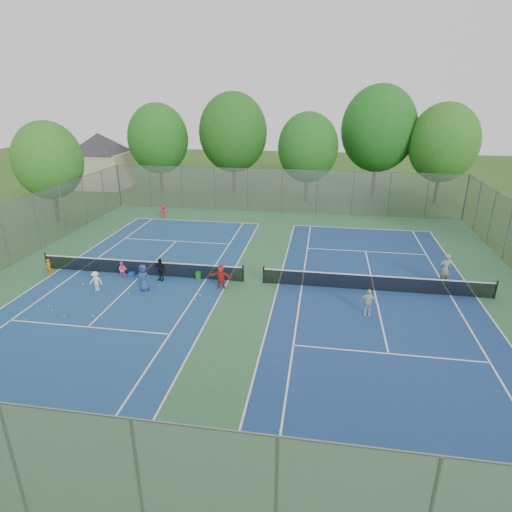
{
  "coord_description": "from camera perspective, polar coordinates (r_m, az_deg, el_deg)",
  "views": [
    {
      "loc": [
        3.85,
        -22.82,
        10.6
      ],
      "look_at": [
        0.0,
        1.0,
        1.3
      ],
      "focal_mm": 30.0,
      "sensor_mm": 36.0,
      "label": 1
    }
  ],
  "objects": [
    {
      "name": "tennis_ball_6",
      "position": [
        22.84,
        -19.79,
        -7.85
      ],
      "size": [
        0.07,
        0.07,
        0.07
      ],
      "primitive_type": "sphere",
      "color": "#B1CC2F",
      "rests_on": "ground"
    },
    {
      "name": "student_d",
      "position": [
        26.06,
        -12.65,
        -1.77
      ],
      "size": [
        0.9,
        0.59,
        1.42
      ],
      "primitive_type": "imported",
      "rotation": [
        0.0,
        0.0,
        -0.32
      ],
      "color": "black",
      "rests_on": "ground"
    },
    {
      "name": "net_left",
      "position": [
        27.23,
        -15.06,
        -1.56
      ],
      "size": [
        12.87,
        0.1,
        0.91
      ],
      "primitive_type": "cube",
      "color": "black",
      "rests_on": "ground"
    },
    {
      "name": "tree_nc",
      "position": [
        44.16,
        6.93,
        14.17
      ],
      "size": [
        6.0,
        6.0,
        8.85
      ],
      "color": "#443326",
      "rests_on": "ground"
    },
    {
      "name": "tree_side_w",
      "position": [
        40.35,
        -25.97,
        11.39
      ],
      "size": [
        5.6,
        5.6,
        8.47
      ],
      "color": "#443326",
      "rests_on": "ground"
    },
    {
      "name": "fence_south",
      "position": [
        11.63,
        -15.26,
        -27.58
      ],
      "size": [
        32.0,
        0.1,
        4.0
      ],
      "primitive_type": "cube",
      "color": "gray",
      "rests_on": "ground"
    },
    {
      "name": "student_c",
      "position": [
        25.85,
        -20.57,
        -3.15
      ],
      "size": [
        0.77,
        0.46,
        1.16
      ],
      "primitive_type": "imported",
      "rotation": [
        0.0,
        0.0,
        0.03
      ],
      "color": "white",
      "rests_on": "ground"
    },
    {
      "name": "tree_nl",
      "position": [
        47.04,
        -3.06,
        16.11
      ],
      "size": [
        7.2,
        7.2,
        10.69
      ],
      "color": "#443326",
      "rests_on": "ground"
    },
    {
      "name": "tennis_ball_5",
      "position": [
        25.2,
        -25.97,
        -6.01
      ],
      "size": [
        0.07,
        0.07,
        0.07
      ],
      "primitive_type": "sphere",
      "color": "#A4C82E",
      "rests_on": "ground"
    },
    {
      "name": "tree_nw",
      "position": [
        48.47,
        -12.92,
        15.0
      ],
      "size": [
        6.4,
        6.4,
        9.58
      ],
      "color": "#443326",
      "rests_on": "ground"
    },
    {
      "name": "court_left",
      "position": [
        27.39,
        -14.97,
        -2.41
      ],
      "size": [
        10.97,
        23.77,
        0.01
      ],
      "primitive_type": "cube",
      "color": "navy",
      "rests_on": "court_pad"
    },
    {
      "name": "teen_court_b",
      "position": [
        22.31,
        14.69,
        -5.99
      ],
      "size": [
        0.83,
        0.35,
        1.41
      ],
      "primitive_type": "imported",
      "rotation": [
        0.0,
        0.0,
        -0.01
      ],
      "color": "silver",
      "rests_on": "ground"
    },
    {
      "name": "ground",
      "position": [
        25.45,
        -0.36,
        -3.53
      ],
      "size": [
        120.0,
        120.0,
        0.0
      ],
      "primitive_type": "plane",
      "color": "#2D5019",
      "rests_on": "ground"
    },
    {
      "name": "student_e",
      "position": [
        24.96,
        -14.79,
        -2.83
      ],
      "size": [
        0.81,
        0.57,
        1.56
      ],
      "primitive_type": "imported",
      "rotation": [
        0.0,
        0.0,
        -0.1
      ],
      "color": "navy",
      "rests_on": "ground"
    },
    {
      "name": "tennis_ball_7",
      "position": [
        23.73,
        -24.2,
        -7.39
      ],
      "size": [
        0.07,
        0.07,
        0.07
      ],
      "primitive_type": "sphere",
      "color": "#C6D431",
      "rests_on": "ground"
    },
    {
      "name": "child_far_baseline",
      "position": [
        39.05,
        -12.2,
        5.77
      ],
      "size": [
        0.79,
        0.47,
        1.21
      ],
      "primitive_type": "imported",
      "rotation": [
        0.0,
        0.0,
        3.17
      ],
      "color": "red",
      "rests_on": "ground"
    },
    {
      "name": "net_right",
      "position": [
        25.17,
        15.59,
        -3.52
      ],
      "size": [
        12.87,
        0.1,
        0.91
      ],
      "primitive_type": "cube",
      "color": "black",
      "rests_on": "ground"
    },
    {
      "name": "tennis_ball_11",
      "position": [
        24.18,
        -28.27,
        -7.57
      ],
      "size": [
        0.07,
        0.07,
        0.07
      ],
      "primitive_type": "sphere",
      "color": "gold",
      "rests_on": "ground"
    },
    {
      "name": "tennis_ball_4",
      "position": [
        24.03,
        -7.51,
        -5.2
      ],
      "size": [
        0.07,
        0.07,
        0.07
      ],
      "primitive_type": "sphere",
      "color": "#BBE334",
      "rests_on": "ground"
    },
    {
      "name": "student_a",
      "position": [
        29.15,
        -25.9,
        -1.36
      ],
      "size": [
        0.44,
        0.35,
        1.05
      ],
      "primitive_type": "imported",
      "rotation": [
        0.0,
        0.0,
        -0.28
      ],
      "color": "#CE6A13",
      "rests_on": "ground"
    },
    {
      "name": "court_right",
      "position": [
        25.35,
        15.49,
        -4.42
      ],
      "size": [
        10.97,
        23.77,
        0.01
      ],
      "primitive_type": "cube",
      "color": "navy",
      "rests_on": "court_pad"
    },
    {
      "name": "tree_ne",
      "position": [
        46.41,
        23.74,
        13.65
      ],
      "size": [
        6.6,
        6.6,
        9.77
      ],
      "color": "#443326",
      "rests_on": "ground"
    },
    {
      "name": "house",
      "position": [
        53.86,
        -20.12,
        13.04
      ],
      "size": [
        11.03,
        11.03,
        7.3
      ],
      "color": "#B7A88C",
      "rests_on": "ground"
    },
    {
      "name": "tennis_ball_1",
      "position": [
        24.59,
        -25.5,
        -6.59
      ],
      "size": [
        0.07,
        0.07,
        0.07
      ],
      "primitive_type": "sphere",
      "color": "#A8C22D",
      "rests_on": "ground"
    },
    {
      "name": "fence_north",
      "position": [
        39.94,
        3.48,
        8.61
      ],
      "size": [
        32.0,
        0.1,
        4.0
      ],
      "primitive_type": "cube",
      "color": "gray",
      "rests_on": "ground"
    },
    {
      "name": "tennis_ball_0",
      "position": [
        25.61,
        -12.73,
        -3.84
      ],
      "size": [
        0.07,
        0.07,
        0.07
      ],
      "primitive_type": "sphere",
      "color": "#ABCB2F",
      "rests_on": "ground"
    },
    {
      "name": "tree_nr",
      "position": [
        47.23,
        16.05,
        15.99
      ],
      "size": [
        7.6,
        7.6,
        11.42
      ],
      "color": "#443326",
      "rests_on": "ground"
    },
    {
      "name": "student_b",
      "position": [
        27.09,
        -17.35,
        -1.78
      ],
      "size": [
        0.6,
        0.52,
        1.04
      ],
      "primitive_type": "imported",
      "rotation": [
        0.0,
        0.0,
        0.3
      ],
      "color": "pink",
      "rests_on": "ground"
    },
    {
      "name": "student_f",
      "position": [
        24.49,
        -4.7,
        -2.78
      ],
      "size": [
        1.38,
        0.57,
        1.45
      ],
      "primitive_type": "imported",
      "rotation": [
        0.0,
        0.0,
        -0.11
      ],
      "color": "red",
      "rests_on": "ground"
    },
    {
      "name": "tennis_ball_9",
      "position": [
        23.88,
        -7.3,
        -5.36
      ],
      "size": [
        0.07,
        0.07,
        0.07
      ],
      "primitive_type": "sphere",
      "color": "gold",
      "rests_on": "ground"
    },
    {
      "name": "ball_hopper",
      "position": [
        25.96,
        -7.68,
        -2.62
      ],
      "size": [
        0.27,
        0.27,
        0.5
      ],
      "primitive_type": "cube",
      "rotation": [
        0.0,
        0.0,
        -0.07
      ],
      "color": "#228025",
      "rests_on": "ground"
    },
    {
      "name": "instructor",
      "position": [
        27.11,
        23.89,
        -1.64
      ],
      "size": [
        0.8,
        0.63,
        1.93
      ],
      "primitive_type": "imported",
      "rotation": [
        0.0,
        0.0,
        3.41
      ],
      "color": "gray",
      "rests_on": "ground"
    },
    {
      "name": "tennis_ball_10",
      "position": [
        23.49,
        -8.12,
        -5.89
      ],
      "size": [
        0.07,
        0.07,
        0.07
      ],
      "primitive_type": "sphere",
      "color": "#CCDB32",
      "rests_on": "ground"
    },
    {
      "name": "tennis_ball_8",
      "position": [
        27.04,
        -22.06,
        -3.57
      ],
      "size": [
        0.07,
        0.07,
        0.07
      ],
      "primitive_type": "sphere",
      "color": "yellow",
      "rests_on": "ground"
    },
    {
      "name": "tennis_ball_2",
      "position": [
        23.21,
        -20.87,
        -7.51
      ],
      "size": [
        0.07,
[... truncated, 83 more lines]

